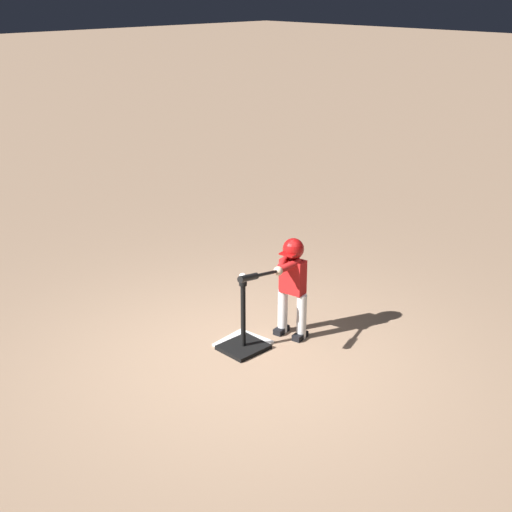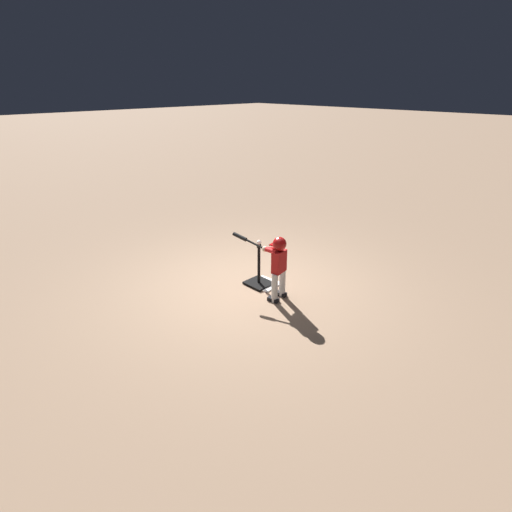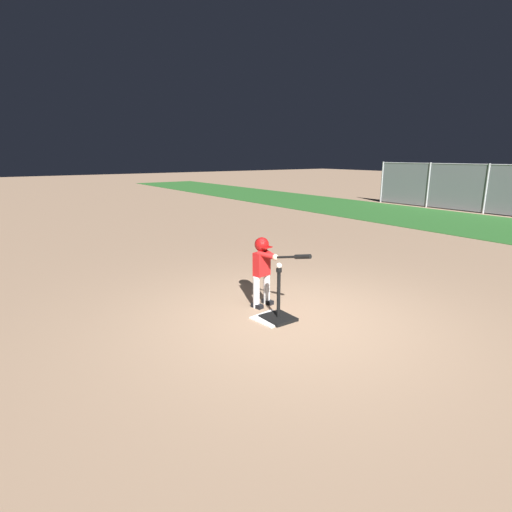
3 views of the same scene
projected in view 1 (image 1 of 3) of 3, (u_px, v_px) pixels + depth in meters
ground_plane at (245, 361)px, 6.76m from camera, size 90.00×90.00×0.00m
home_plate at (243, 343)px, 7.07m from camera, size 0.49×0.49×0.02m
batting_tee at (243, 339)px, 6.94m from camera, size 0.42×0.38×0.73m
batter_child at (291, 277)px, 7.00m from camera, size 0.97×0.36×1.04m
baseball at (243, 277)px, 6.71m from camera, size 0.07×0.07×0.07m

